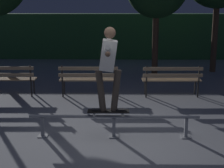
{
  "coord_description": "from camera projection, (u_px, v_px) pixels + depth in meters",
  "views": [
    {
      "loc": [
        0.08,
        -5.93,
        2.44
      ],
      "look_at": [
        -0.05,
        0.99,
        0.85
      ],
      "focal_mm": 54.79,
      "sensor_mm": 36.0,
      "label": 1
    }
  ],
  "objects": [
    {
      "name": "hedge_backdrop",
      "position": [
        117.0,
        36.0,
        16.27
      ],
      "size": [
        24.0,
        1.2,
        2.08
      ],
      "primitive_type": "cube",
      "color": "#2D5B33",
      "rests_on": "ground"
    },
    {
      "name": "park_bench_left_center",
      "position": [
        89.0,
        77.0,
        9.33
      ],
      "size": [
        1.61,
        0.45,
        0.88
      ],
      "color": "#282623",
      "rests_on": "ground"
    },
    {
      "name": "park_bench_leftmost",
      "position": [
        6.0,
        77.0,
        9.37
      ],
      "size": [
        1.61,
        0.45,
        0.88
      ],
      "color": "#282623",
      "rests_on": "ground"
    },
    {
      "name": "grind_rail",
      "position": [
        114.0,
        121.0,
        6.45
      ],
      "size": [
        3.21,
        0.18,
        0.43
      ],
      "color": "gray",
      "rests_on": "ground"
    },
    {
      "name": "park_bench_right_center",
      "position": [
        172.0,
        78.0,
        9.29
      ],
      "size": [
        1.61,
        0.45,
        0.88
      ],
      "color": "#282623",
      "rests_on": "ground"
    },
    {
      "name": "skateboarder",
      "position": [
        108.0,
        62.0,
        6.2
      ],
      "size": [
        0.62,
        1.41,
        1.56
      ],
      "color": "black",
      "rests_on": "skateboard"
    },
    {
      "name": "ground_plane",
      "position": [
        114.0,
        141.0,
        6.33
      ],
      "size": [
        90.0,
        90.0,
        0.0
      ],
      "primitive_type": "plane",
      "color": "slate"
    },
    {
      "name": "skateboard",
      "position": [
        108.0,
        111.0,
        6.41
      ],
      "size": [
        0.78,
        0.21,
        0.09
      ],
      "color": "black",
      "rests_on": "grind_rail"
    }
  ]
}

